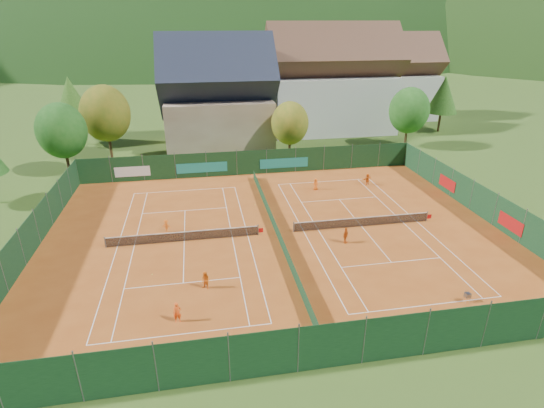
{
  "coord_description": "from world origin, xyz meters",
  "views": [
    {
      "loc": [
        -6.23,
        -32.8,
        17.44
      ],
      "look_at": [
        0.0,
        2.0,
        2.0
      ],
      "focal_mm": 28.0,
      "sensor_mm": 36.0,
      "label": 1
    }
  ],
  "objects_px": {
    "player_right_near": "(346,235)",
    "player_right_far_a": "(316,184)",
    "hotel_block_b": "(390,82)",
    "player_right_far_b": "(367,179)",
    "player_left_mid": "(205,281)",
    "player_left_far": "(166,226)",
    "chalet": "(218,100)",
    "ball_hopper": "(468,295)",
    "player_left_near": "(177,313)",
    "hotel_block_a": "(331,86)"
  },
  "relations": [
    {
      "from": "player_left_far",
      "to": "player_right_near",
      "type": "height_order",
      "value": "player_right_near"
    },
    {
      "from": "hotel_block_a",
      "to": "player_right_far_a",
      "type": "height_order",
      "value": "hotel_block_a"
    },
    {
      "from": "player_left_far",
      "to": "player_right_near",
      "type": "bearing_deg",
      "value": 176.42
    },
    {
      "from": "player_right_near",
      "to": "player_left_mid",
      "type": "bearing_deg",
      "value": 155.51
    },
    {
      "from": "hotel_block_b",
      "to": "player_right_near",
      "type": "distance_m",
      "value": 53.11
    },
    {
      "from": "hotel_block_a",
      "to": "player_right_near",
      "type": "xyz_separation_m",
      "value": [
        -10.54,
        -38.73,
        -6.66
      ]
    },
    {
      "from": "ball_hopper",
      "to": "player_left_near",
      "type": "distance_m",
      "value": 19.07
    },
    {
      "from": "ball_hopper",
      "to": "player_left_near",
      "type": "bearing_deg",
      "value": 175.99
    },
    {
      "from": "hotel_block_b",
      "to": "player_left_mid",
      "type": "xyz_separation_m",
      "value": [
        -36.41,
        -51.4,
        -5.93
      ]
    },
    {
      "from": "ball_hopper",
      "to": "player_left_mid",
      "type": "xyz_separation_m",
      "value": [
        -17.18,
        4.61,
        0.13
      ]
    },
    {
      "from": "player_right_far_b",
      "to": "hotel_block_a",
      "type": "bearing_deg",
      "value": -119.67
    },
    {
      "from": "player_left_near",
      "to": "player_left_far",
      "type": "bearing_deg",
      "value": 90.19
    },
    {
      "from": "player_left_far",
      "to": "player_left_mid",
      "type": "bearing_deg",
      "value": 122.46
    },
    {
      "from": "hotel_block_a",
      "to": "player_left_far",
      "type": "distance_m",
      "value": 43.02
    },
    {
      "from": "player_left_mid",
      "to": "player_left_near",
      "type": "bearing_deg",
      "value": -82.53
    },
    {
      "from": "player_right_far_b",
      "to": "ball_hopper",
      "type": "bearing_deg",
      "value": 63.46
    },
    {
      "from": "hotel_block_a",
      "to": "player_left_far",
      "type": "relative_size",
      "value": 18.32
    },
    {
      "from": "hotel_block_a",
      "to": "hotel_block_b",
      "type": "relative_size",
      "value": 1.25
    },
    {
      "from": "chalet",
      "to": "ball_hopper",
      "type": "height_order",
      "value": "chalet"
    },
    {
      "from": "player_left_far",
      "to": "player_right_far_a",
      "type": "xyz_separation_m",
      "value": [
        15.81,
        7.5,
        0.07
      ]
    },
    {
      "from": "hotel_block_a",
      "to": "player_left_near",
      "type": "distance_m",
      "value": 53.02
    },
    {
      "from": "hotel_block_b",
      "to": "player_right_far_b",
      "type": "distance_m",
      "value": 38.69
    },
    {
      "from": "player_left_far",
      "to": "player_right_far_a",
      "type": "height_order",
      "value": "player_right_far_a"
    },
    {
      "from": "chalet",
      "to": "hotel_block_b",
      "type": "xyz_separation_m",
      "value": [
        33.0,
        14.0,
        -0.01
      ]
    },
    {
      "from": "player_left_near",
      "to": "player_right_far_b",
      "type": "relative_size",
      "value": 1.03
    },
    {
      "from": "hotel_block_a",
      "to": "player_left_far",
      "type": "height_order",
      "value": "hotel_block_a"
    },
    {
      "from": "player_left_near",
      "to": "player_right_near",
      "type": "bearing_deg",
      "value": 24.49
    },
    {
      "from": "hotel_block_b",
      "to": "player_left_near",
      "type": "height_order",
      "value": "hotel_block_b"
    },
    {
      "from": "chalet",
      "to": "player_right_far_a",
      "type": "height_order",
      "value": "chalet"
    },
    {
      "from": "player_right_far_b",
      "to": "player_right_near",
      "type": "bearing_deg",
      "value": 39.02
    },
    {
      "from": "hotel_block_b",
      "to": "ball_hopper",
      "type": "xyz_separation_m",
      "value": [
        -19.23,
        -56.0,
        -6.06
      ]
    },
    {
      "from": "player_left_far",
      "to": "player_right_near",
      "type": "distance_m",
      "value": 15.75
    },
    {
      "from": "ball_hopper",
      "to": "player_right_far_a",
      "type": "xyz_separation_m",
      "value": [
        -4.5,
        21.56,
        0.11
      ]
    },
    {
      "from": "ball_hopper",
      "to": "player_left_near",
      "type": "relative_size",
      "value": 0.57
    },
    {
      "from": "hotel_block_b",
      "to": "player_right_far_b",
      "type": "bearing_deg",
      "value": -117.23
    },
    {
      "from": "player_right_near",
      "to": "player_right_far_a",
      "type": "xyz_separation_m",
      "value": [
        0.81,
        12.29,
        -0.06
      ]
    },
    {
      "from": "chalet",
      "to": "player_left_near",
      "type": "height_order",
      "value": "chalet"
    },
    {
      "from": "player_left_near",
      "to": "player_left_far",
      "type": "distance_m",
      "value": 12.79
    },
    {
      "from": "ball_hopper",
      "to": "player_left_mid",
      "type": "height_order",
      "value": "player_left_mid"
    },
    {
      "from": "hotel_block_a",
      "to": "player_left_near",
      "type": "bearing_deg",
      "value": -117.47
    },
    {
      "from": "chalet",
      "to": "player_right_near",
      "type": "bearing_deg",
      "value": -75.51
    },
    {
      "from": "hotel_block_b",
      "to": "player_right_far_a",
      "type": "relative_size",
      "value": 13.04
    },
    {
      "from": "player_right_near",
      "to": "hotel_block_b",
      "type": "bearing_deg",
      "value": 16.36
    },
    {
      "from": "chalet",
      "to": "player_left_mid",
      "type": "height_order",
      "value": "chalet"
    },
    {
      "from": "chalet",
      "to": "player_left_near",
      "type": "bearing_deg",
      "value": -97.37
    },
    {
      "from": "player_left_far",
      "to": "chalet",
      "type": "bearing_deg",
      "value": -89.05
    },
    {
      "from": "player_right_far_a",
      "to": "player_right_far_b",
      "type": "height_order",
      "value": "player_right_far_b"
    },
    {
      "from": "hotel_block_a",
      "to": "player_right_far_b",
      "type": "bearing_deg",
      "value": -97.65
    },
    {
      "from": "hotel_block_b",
      "to": "player_right_far_a",
      "type": "xyz_separation_m",
      "value": [
        -23.73,
        -34.45,
        -5.96
      ]
    },
    {
      "from": "player_left_near",
      "to": "player_left_mid",
      "type": "height_order",
      "value": "player_left_near"
    }
  ]
}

